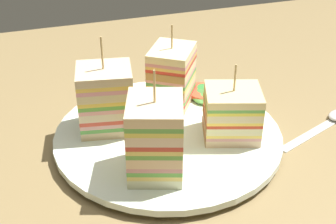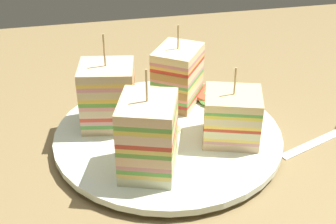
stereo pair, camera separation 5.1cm
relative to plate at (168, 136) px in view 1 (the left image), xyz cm
name	(u,v)px [view 1 (the left image)]	position (x,y,z in cm)	size (l,w,h in cm)	color
ground_plane	(168,148)	(0.00, 0.00, -1.84)	(118.85, 92.54, 1.80)	olive
plate	(168,136)	(0.00, 0.00, 0.00)	(28.76, 28.76, 1.56)	white
sandwich_wedge_0	(232,113)	(-7.26, 2.91, 3.73)	(8.21, 7.72, 9.70)	beige
sandwich_wedge_1	(172,76)	(-2.93, -7.26, 4.65)	(8.17, 8.53, 11.40)	#DFB383
sandwich_wedge_2	(106,99)	(6.95, -3.61, 4.77)	(7.66, 6.98, 12.44)	beige
sandwich_wedge_3	(155,138)	(3.72, 6.89, 5.04)	(7.71, 8.23, 12.54)	beige
chip_pile	(155,134)	(2.07, 1.30, 1.58)	(6.26, 6.28, 1.96)	#F0CD83
salad_garnish	(204,93)	(-7.84, -7.13, 1.18)	(4.93, 6.07, 1.34)	#38893A
spoon	(331,121)	(-22.58, 2.62, -0.55)	(13.59, 6.68, 1.00)	silver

